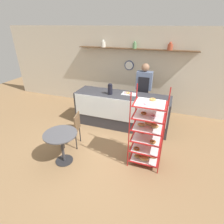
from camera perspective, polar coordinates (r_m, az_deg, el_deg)
name	(u,v)px	position (r m, az deg, el deg)	size (l,w,h in m)	color
ground_plane	(106,151)	(4.34, -2.04, -12.50)	(14.00, 14.00, 0.00)	olive
back_wall	(134,70)	(6.10, 7.27, 13.51)	(10.00, 0.30, 2.70)	beige
display_counter	(122,110)	(5.10, 3.14, 0.56)	(2.69, 0.75, 0.99)	#333338
pastry_rack	(147,134)	(3.68, 11.36, -7.01)	(0.66, 0.53, 1.70)	#A51919
person_worker	(143,91)	(5.32, 10.24, 6.91)	(0.45, 0.23, 1.77)	#282833
cafe_table	(61,141)	(3.88, -16.24, -9.01)	(0.70, 0.70, 0.73)	#262628
cafe_chair	(74,127)	(4.32, -12.32, -4.70)	(0.46, 0.46, 0.88)	black
coffee_carafe	(110,89)	(4.87, -0.62, 7.52)	(0.13, 0.13, 0.31)	black
donut_tray_counter	(130,94)	(4.92, 5.99, 5.96)	(0.42, 0.26, 0.05)	silver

